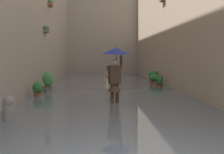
# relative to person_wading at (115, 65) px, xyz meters

# --- Properties ---
(ground_plane) EXTENTS (60.00, 60.00, 0.00)m
(ground_plane) POSITION_rel_person_wading_xyz_m (0.16, -5.56, -1.42)
(ground_plane) COLOR gray
(flood_water) EXTENTS (7.02, 29.78, 0.18)m
(flood_water) POSITION_rel_person_wading_xyz_m (0.16, -5.56, -1.33)
(flood_water) COLOR slate
(flood_water) RESTS_ON ground_plane
(building_facade_left) EXTENTS (2.04, 27.78, 8.46)m
(building_facade_left) POSITION_rel_person_wading_xyz_m (-3.85, -5.55, 2.81)
(building_facade_left) COLOR tan
(building_facade_left) RESTS_ON ground_plane
(building_facade_far) EXTENTS (9.82, 1.80, 12.94)m
(building_facade_far) POSITION_rel_person_wading_xyz_m (0.16, -18.35, 5.05)
(building_facade_far) COLOR #A89989
(building_facade_far) RESTS_ON ground_plane
(person_wading) EXTENTS (0.98, 0.98, 2.05)m
(person_wading) POSITION_rel_person_wading_xyz_m (0.00, 0.00, 0.00)
(person_wading) COLOR #4C4233
(person_wading) RESTS_ON ground_plane
(potted_plant_far_left) EXTENTS (0.34, 0.34, 0.75)m
(potted_plant_far_left) POSITION_rel_person_wading_xyz_m (-2.54, -5.29, -1.03)
(potted_plant_far_left) COLOR brown
(potted_plant_far_left) RESTS_ON ground_plane
(potted_plant_far_right) EXTENTS (0.46, 0.46, 1.03)m
(potted_plant_far_right) POSITION_rel_person_wading_xyz_m (2.78, -3.48, -0.86)
(potted_plant_far_right) COLOR #66605B
(potted_plant_far_right) RESTS_ON ground_plane
(potted_plant_mid_left) EXTENTS (0.56, 0.56, 0.87)m
(potted_plant_mid_left) POSITION_rel_person_wading_xyz_m (-2.67, -7.81, -0.93)
(potted_plant_mid_left) COLOR #66605B
(potted_plant_mid_left) RESTS_ON ground_plane
(potted_plant_near_left) EXTENTS (0.62, 0.62, 0.73)m
(potted_plant_near_left) POSITION_rel_person_wading_xyz_m (-2.54, -6.61, -0.98)
(potted_plant_near_left) COLOR brown
(potted_plant_near_left) RESTS_ON ground_plane
(potted_plant_near_right) EXTENTS (0.41, 0.41, 0.72)m
(potted_plant_near_right) POSITION_rel_person_wading_xyz_m (2.89, -1.77, -1.01)
(potted_plant_near_right) COLOR brown
(potted_plant_near_right) RESTS_ON ground_plane
(mooring_bollard) EXTENTS (0.31, 0.31, 0.77)m
(mooring_bollard) POSITION_rel_person_wading_xyz_m (2.68, 2.69, -1.04)
(mooring_bollard) COLOR gray
(mooring_bollard) RESTS_ON ground_plane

